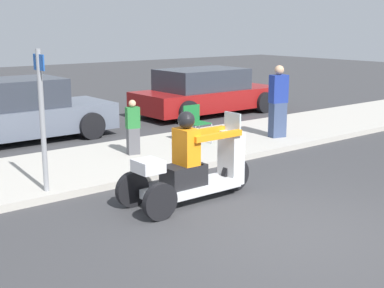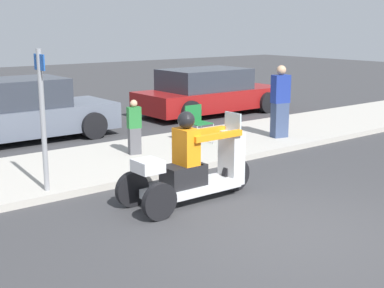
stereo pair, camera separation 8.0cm
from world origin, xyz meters
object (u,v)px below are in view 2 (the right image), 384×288
object	(u,v)px
motorcycle_trike	(193,170)
parked_car_lot_far	(18,112)
parked_car_lot_left	(209,93)
street_sign	(43,115)
folding_chair_curbside	(196,120)
spectator_by_tree	(134,128)
spectator_far_back	(280,103)

from	to	relation	value
motorcycle_trike	parked_car_lot_far	size ratio (longest dim) A/B	0.52
parked_car_lot_left	street_sign	distance (m)	8.52
motorcycle_trike	folding_chair_curbside	size ratio (longest dim) A/B	2.80
parked_car_lot_far	street_sign	size ratio (longest dim) A/B	1.99
parked_car_lot_left	parked_car_lot_far	size ratio (longest dim) A/B	1.05
motorcycle_trike	parked_car_lot_far	xyz separation A→B (m)	(-0.52, 5.94, 0.19)
motorcycle_trike	parked_car_lot_left	distance (m)	8.21
street_sign	parked_car_lot_far	bearing A→B (deg)	74.83
street_sign	spectator_by_tree	bearing A→B (deg)	26.92
spectator_by_tree	parked_car_lot_far	size ratio (longest dim) A/B	0.25
motorcycle_trike	street_sign	bearing A→B (deg)	137.95
spectator_by_tree	motorcycle_trike	bearing A→B (deg)	-103.56
parked_car_lot_left	motorcycle_trike	bearing A→B (deg)	-131.34
motorcycle_trike	parked_car_lot_left	xyz separation A→B (m)	(5.42, 6.16, 0.16)
parked_car_lot_left	folding_chair_curbside	bearing A→B (deg)	-133.03
spectator_by_tree	street_sign	size ratio (longest dim) A/B	0.50
folding_chair_curbside	street_sign	bearing A→B (deg)	-162.23
folding_chair_curbside	spectator_by_tree	bearing A→B (deg)	-177.07
folding_chair_curbside	parked_car_lot_far	world-z (taller)	parked_car_lot_far
spectator_far_back	street_sign	size ratio (longest dim) A/B	0.75
spectator_by_tree	street_sign	xyz separation A→B (m)	(-2.37, -1.20, 0.67)
spectator_far_back	parked_car_lot_left	size ratio (longest dim) A/B	0.36
parked_car_lot_left	spectator_by_tree	bearing A→B (deg)	-144.33
folding_chair_curbside	street_sign	distance (m)	4.28
folding_chair_curbside	street_sign	size ratio (longest dim) A/B	0.37
motorcycle_trike	street_sign	world-z (taller)	street_sign
spectator_by_tree	parked_car_lot_left	distance (m)	5.86
spectator_by_tree	spectator_far_back	world-z (taller)	spectator_far_back
spectator_by_tree	spectator_far_back	distance (m)	3.58
spectator_by_tree	folding_chair_curbside	xyz separation A→B (m)	(1.65, 0.08, -0.03)
motorcycle_trike	spectator_by_tree	distance (m)	2.83
folding_chair_curbside	street_sign	xyz separation A→B (m)	(-4.02, -1.29, 0.69)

